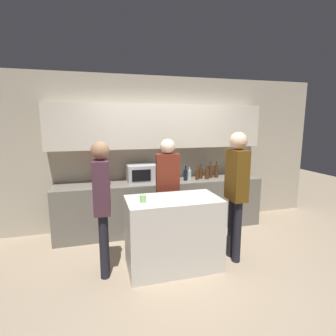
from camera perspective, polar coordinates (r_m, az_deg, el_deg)
The scene contains 19 objects.
ground_plane at distance 3.67m, azimuth 4.41°, elevation -21.16°, with size 14.00×14.00×0.00m, color gray.
back_wall at distance 4.75m, azimuth -2.22°, elevation 5.62°, with size 6.40×0.40×2.70m.
back_counter at distance 4.71m, azimuth -1.35°, elevation -8.06°, with size 3.60×0.62×0.88m.
kitchen_island at distance 3.52m, azimuth 1.13°, elevation -13.96°, with size 1.19×0.65×0.94m.
microwave at distance 4.52m, azimuth -5.60°, elevation -1.13°, with size 0.52×0.39×0.30m.
toaster at distance 4.47m, azimuth -14.25°, elevation -2.30°, with size 0.26×0.16×0.18m.
potted_plant at distance 5.07m, azimuth 13.38°, elevation 0.41°, with size 0.14×0.14×0.40m.
bottle_0 at distance 4.62m, azimuth 3.84°, elevation -1.49°, with size 0.07×0.07×0.26m.
bottle_1 at distance 4.75m, azimuth 4.71°, elevation -1.39°, with size 0.07×0.07×0.22m.
bottle_2 at distance 4.69m, azimuth 6.34°, elevation -1.37°, with size 0.06×0.06×0.26m.
bottle_3 at distance 4.80m, azimuth 7.08°, elevation -1.10°, with size 0.08×0.08×0.26m.
bottle_4 at distance 4.78m, azimuth 8.47°, elevation -1.28°, with size 0.08×0.08×0.24m.
bottle_5 at distance 4.91m, azimuth 9.26°, elevation -0.73°, with size 0.08×0.08×0.30m.
bottle_6 at distance 4.94m, azimuth 10.48°, elevation -0.65°, with size 0.08×0.08×0.31m.
plate_on_island at distance 3.29m, azimuth 1.20°, elevation -6.80°, with size 0.26×0.26×0.01m.
cup_0 at distance 3.20m, azimuth -5.47°, elevation -6.66°, with size 0.08×0.08×0.09m.
person_left at distance 3.27m, azimuth -14.14°, elevation -6.29°, with size 0.22×0.35×1.68m.
person_center at distance 3.64m, azimuth 14.66°, elevation -3.57°, with size 0.23×0.35×1.77m.
person_right at distance 3.91m, azimuth -0.09°, elevation -3.50°, with size 0.36×0.24×1.66m.
Camera 1 is at (-1.10, -2.95, 1.90)m, focal length 28.00 mm.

